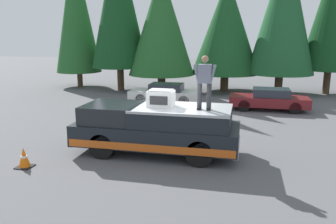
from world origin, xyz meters
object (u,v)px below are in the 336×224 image
at_px(compressor_unit, 161,98).
at_px(parked_car_maroon, 269,99).
at_px(pickup_truck, 156,129).
at_px(parked_car_white, 165,93).
at_px(person_on_truck_bed, 205,81).
at_px(traffic_cone, 24,158).

xyz_separation_m(compressor_unit, parked_car_maroon, (8.05, -3.96, -1.35)).
relative_size(pickup_truck, compressor_unit, 6.60).
xyz_separation_m(compressor_unit, parked_car_white, (8.65, 1.91, -1.35)).
height_order(compressor_unit, person_on_truck_bed, person_on_truck_bed).
bearing_deg(traffic_cone, parked_car_maroon, -37.40).
relative_size(pickup_truck, parked_car_white, 1.35).
height_order(person_on_truck_bed, parked_car_maroon, person_on_truck_bed).
distance_m(pickup_truck, compressor_unit, 1.07).
bearing_deg(traffic_cone, parked_car_white, -9.94).
height_order(compressor_unit, traffic_cone, compressor_unit).
bearing_deg(parked_car_white, person_on_truck_bed, -159.18).
xyz_separation_m(pickup_truck, parked_car_maroon, (8.02, -4.14, -0.29)).
bearing_deg(parked_car_white, traffic_cone, 170.06).
relative_size(person_on_truck_bed, parked_car_white, 0.41).
relative_size(parked_car_maroon, parked_car_white, 1.00).
xyz_separation_m(compressor_unit, person_on_truck_bed, (-0.14, -1.43, 0.62)).
height_order(person_on_truck_bed, traffic_cone, person_on_truck_bed).
height_order(pickup_truck, parked_car_white, pickup_truck).
bearing_deg(parked_car_white, compressor_unit, -167.56).
distance_m(parked_car_white, traffic_cone, 10.90).
bearing_deg(pickup_truck, person_on_truck_bed, -96.24).
xyz_separation_m(person_on_truck_bed, parked_car_white, (8.79, 3.34, -1.97)).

